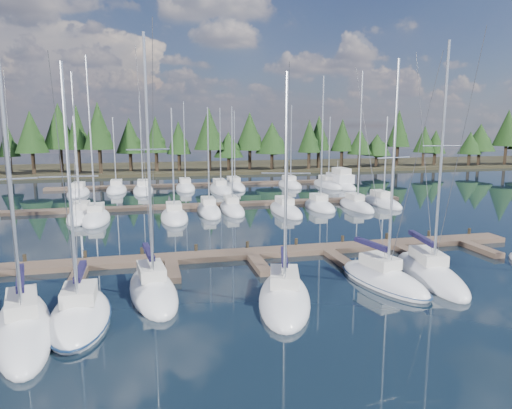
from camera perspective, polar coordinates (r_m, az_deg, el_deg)
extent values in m
plane|color=black|center=(46.38, -3.96, -2.39)|extent=(260.00, 260.00, 0.00)
cube|color=#2D2819|center=(105.43, -9.31, 4.53)|extent=(220.00, 30.00, 0.60)
cube|color=brown|center=(34.90, -0.73, -6.13)|extent=(44.00, 2.00, 0.40)
cube|color=brown|center=(31.61, -21.44, -8.55)|extent=(0.90, 4.00, 0.40)
cube|color=brown|center=(31.29, -10.40, -8.20)|extent=(0.90, 4.00, 0.40)
cube|color=brown|center=(32.10, 0.45, -7.57)|extent=(0.90, 4.00, 0.40)
cube|color=brown|center=(33.97, 10.40, -6.75)|extent=(0.90, 4.00, 0.40)
cube|color=brown|center=(36.73, 19.05, -5.87)|extent=(0.90, 4.00, 0.40)
cube|color=brown|center=(40.21, 26.33, -5.02)|extent=(0.90, 4.00, 0.40)
cylinder|color=black|center=(36.09, -26.92, -6.28)|extent=(0.26, 0.26, 0.90)
cylinder|color=black|center=(35.34, -20.58, -6.15)|extent=(0.26, 0.26, 0.90)
cylinder|color=black|center=(35.03, -14.05, -5.95)|extent=(0.26, 0.26, 0.90)
cylinder|color=black|center=(35.17, -7.49, -5.67)|extent=(0.26, 0.26, 0.90)
cylinder|color=black|center=(35.77, -1.08, -5.32)|extent=(0.26, 0.26, 0.90)
cylinder|color=black|center=(36.79, 5.04, -4.93)|extent=(0.26, 0.26, 0.90)
cylinder|color=black|center=(38.21, 10.77, -4.51)|extent=(0.26, 0.26, 0.90)
cylinder|color=black|center=(39.98, 16.02, -4.08)|extent=(0.26, 0.26, 0.90)
cylinder|color=black|center=(42.05, 20.80, -3.66)|extent=(0.26, 0.26, 0.90)
cylinder|color=black|center=(44.39, 25.09, -3.27)|extent=(0.26, 0.26, 0.90)
cube|color=brown|center=(56.06, -5.63, -0.07)|extent=(50.00, 1.80, 0.40)
cube|color=brown|center=(75.71, -7.67, 2.46)|extent=(46.00, 1.80, 0.40)
ellipsoid|color=silver|center=(25.24, -27.03, -13.77)|extent=(4.73, 10.18, 1.90)
cube|color=beige|center=(25.27, -27.24, -10.83)|extent=(2.08, 3.39, 0.70)
cylinder|color=silver|center=(23.02, -28.33, 1.37)|extent=(0.19, 0.19, 11.76)
cylinder|color=silver|center=(26.16, -27.36, -8.42)|extent=(1.11, 4.25, 0.12)
cube|color=black|center=(26.12, -27.38, -8.10)|extent=(1.29, 4.11, 0.30)
cylinder|color=silver|center=(22.95, -28.45, 2.82)|extent=(2.23, 0.59, 0.07)
cylinder|color=#3F3F44|center=(20.94, -28.45, 0.21)|extent=(1.01, 4.16, 12.07)
cylinder|color=#3F3F44|center=(25.63, -28.16, 1.79)|extent=(1.23, 5.12, 12.07)
ellipsoid|color=silver|center=(25.45, -21.15, -13.14)|extent=(3.09, 7.43, 1.90)
cube|color=beige|center=(25.36, -21.22, -10.32)|extent=(1.66, 2.39, 0.70)
cylinder|color=silver|center=(23.37, -22.26, 1.83)|extent=(0.16, 0.16, 11.68)
cylinder|color=silver|center=(25.96, -21.11, -8.10)|extent=(0.19, 3.25, 0.12)
cube|color=black|center=(25.91, -21.13, -7.78)|extent=(0.41, 3.10, 0.30)
cylinder|color=silver|center=(23.30, -22.35, 3.25)|extent=(2.64, 0.12, 0.07)
cylinder|color=#3F3F44|center=(21.84, -22.78, 0.88)|extent=(0.10, 3.20, 11.99)
cylinder|color=#3F3F44|center=(25.31, -21.66, 2.08)|extent=(0.11, 3.94, 11.99)
ellipsoid|color=#0C203E|center=(25.42, -21.16, -13.00)|extent=(3.21, 7.73, 0.18)
ellipsoid|color=silver|center=(27.89, -12.75, -10.66)|extent=(3.56, 8.49, 1.90)
cube|color=beige|center=(27.89, -12.96, -8.06)|extent=(1.73, 2.79, 0.70)
cylinder|color=silver|center=(25.84, -13.28, 5.21)|extent=(0.18, 0.18, 13.66)
cylinder|color=silver|center=(28.62, -13.27, -6.04)|extent=(0.55, 3.61, 0.12)
cube|color=black|center=(28.58, -13.28, -5.75)|extent=(0.76, 3.48, 0.30)
cylinder|color=silver|center=(25.79, -13.34, 6.72)|extent=(2.33, 0.35, 0.07)
cylinder|color=#3F3F44|center=(24.10, -12.75, 4.55)|extent=(0.45, 3.55, 13.97)
cylinder|color=#3F3F44|center=(28.01, -13.81, 5.22)|extent=(0.55, 4.37, 13.97)
ellipsoid|color=silver|center=(26.19, 3.56, -11.80)|extent=(5.01, 8.84, 1.90)
cube|color=beige|center=(26.17, 3.57, -9.02)|extent=(2.24, 3.00, 0.70)
cylinder|color=silver|center=(24.13, 3.75, 2.56)|extent=(0.20, 0.20, 11.51)
cylinder|color=silver|center=(26.90, 3.54, -6.82)|extent=(1.10, 3.58, 0.12)
cube|color=black|center=(26.86, 3.54, -6.51)|extent=(1.28, 3.48, 0.30)
cylinder|color=silver|center=(24.06, 3.77, 3.92)|extent=(2.50, 0.76, 0.07)
cylinder|color=#3F3F44|center=(22.36, 3.86, 1.60)|extent=(1.00, 3.50, 11.82)
cylinder|color=#3F3F44|center=(26.35, 3.63, 2.85)|extent=(1.23, 4.31, 11.82)
ellipsoid|color=silver|center=(30.14, 15.62, -9.22)|extent=(4.22, 7.83, 1.90)
cube|color=beige|center=(30.04, 15.25, -6.86)|extent=(1.96, 2.64, 0.70)
cylinder|color=silver|center=(28.38, 16.77, 4.36)|extent=(0.19, 0.19, 12.59)
cylinder|color=silver|center=(30.49, 14.22, -5.10)|extent=(0.82, 3.22, 0.12)
cube|color=black|center=(30.45, 14.23, -4.83)|extent=(1.01, 3.12, 0.30)
cylinder|color=silver|center=(28.34, 16.84, 5.62)|extent=(2.39, 0.59, 0.07)
cylinder|color=#3F3F44|center=(27.25, 19.02, 3.71)|extent=(0.72, 3.16, 12.90)
cylinder|color=#3F3F44|center=(29.88, 14.22, 4.44)|extent=(0.88, 3.88, 12.90)
ellipsoid|color=#0C203E|center=(30.11, 15.62, -9.09)|extent=(4.39, 8.15, 0.18)
ellipsoid|color=silver|center=(32.18, 20.91, -8.29)|extent=(4.26, 9.58, 1.90)
cube|color=beige|center=(32.24, 20.71, -6.01)|extent=(1.97, 3.17, 0.70)
cylinder|color=silver|center=(30.34, 22.16, 5.51)|extent=(0.19, 0.19, 13.78)
cylinder|color=silver|center=(33.04, 20.01, -4.25)|extent=(0.83, 4.03, 0.12)
cube|color=black|center=(33.00, 20.03, -4.00)|extent=(1.03, 3.89, 0.30)
cylinder|color=silver|center=(30.30, 22.24, 6.81)|extent=(2.38, 0.49, 0.07)
cylinder|color=#3F3F44|center=(28.56, 23.83, 4.87)|extent=(0.73, 3.95, 14.09)
cylinder|color=#3F3F44|center=(32.58, 20.31, 5.61)|extent=(0.90, 4.86, 14.09)
ellipsoid|color=silver|center=(52.23, -20.99, -1.48)|extent=(2.77, 8.54, 1.90)
cube|color=beige|center=(52.43, -21.01, -0.10)|extent=(1.52, 2.73, 0.70)
cylinder|color=silver|center=(50.93, -21.61, 7.22)|extent=(0.16, 0.16, 14.16)
ellipsoid|color=silver|center=(50.43, -19.35, -1.76)|extent=(2.76, 8.17, 1.90)
cube|color=beige|center=(50.62, -19.38, -0.34)|extent=(1.52, 2.61, 0.70)
cylinder|color=silver|center=(49.10, -19.98, 8.10)|extent=(0.16, 0.16, 15.62)
ellipsoid|color=silver|center=(49.17, -10.17, -1.64)|extent=(2.82, 8.09, 1.90)
cube|color=beige|center=(49.34, -10.24, -0.18)|extent=(1.55, 2.59, 0.70)
cylinder|color=silver|center=(47.94, -10.37, 5.47)|extent=(0.16, 0.16, 10.58)
ellipsoid|color=silver|center=(52.15, -5.92, -0.88)|extent=(2.52, 8.81, 1.90)
cube|color=beige|center=(52.37, -6.01, 0.50)|extent=(1.38, 2.82, 0.70)
cylinder|color=silver|center=(50.93, -5.98, 5.95)|extent=(0.16, 0.16, 10.79)
ellipsoid|color=silver|center=(52.91, -3.03, -0.69)|extent=(2.46, 8.70, 1.90)
cube|color=beige|center=(53.13, -3.13, 0.67)|extent=(1.35, 2.78, 0.70)
cylinder|color=silver|center=(51.70, -3.01, 6.10)|extent=(0.16, 0.16, 10.90)
ellipsoid|color=silver|center=(52.19, 3.72, -0.84)|extent=(2.69, 9.19, 1.90)
cube|color=beige|center=(52.42, 3.59, 0.54)|extent=(1.48, 2.94, 0.70)
cylinder|color=silver|center=(50.90, 3.96, 7.21)|extent=(0.16, 0.16, 12.97)
ellipsoid|color=silver|center=(55.14, 7.94, -0.34)|extent=(2.81, 7.12, 1.90)
cube|color=beige|center=(55.27, 7.84, 0.95)|extent=(1.55, 2.28, 0.70)
cylinder|color=silver|center=(53.98, 8.28, 8.02)|extent=(0.16, 0.16, 14.38)
ellipsoid|color=silver|center=(56.17, 12.39, -0.29)|extent=(2.43, 8.12, 1.90)
cube|color=beige|center=(56.33, 12.26, 0.98)|extent=(1.34, 2.60, 0.70)
cylinder|color=silver|center=(54.98, 12.90, 8.21)|extent=(0.16, 0.16, 14.95)
ellipsoid|color=silver|center=(59.49, 15.43, 0.14)|extent=(2.60, 8.82, 1.90)
cube|color=beige|center=(59.69, 15.28, 1.35)|extent=(1.43, 2.82, 0.70)
cylinder|color=silver|center=(58.44, 15.90, 5.67)|extent=(0.16, 0.16, 9.88)
ellipsoid|color=silver|center=(70.51, -21.30, 1.29)|extent=(2.89, 8.30, 1.90)
cube|color=beige|center=(70.77, -21.31, 2.30)|extent=(1.59, 2.65, 0.70)
cylinder|color=silver|center=(69.54, -21.65, 6.05)|extent=(0.16, 0.16, 10.08)
ellipsoid|color=silver|center=(72.03, -17.03, 1.70)|extent=(2.92, 8.15, 1.90)
cube|color=beige|center=(72.28, -17.06, 2.69)|extent=(1.61, 2.61, 0.70)
cylinder|color=silver|center=(71.07, -17.28, 6.33)|extent=(0.16, 0.16, 9.99)
ellipsoid|color=silver|center=(70.57, -13.91, 1.68)|extent=(2.89, 10.84, 1.90)
cube|color=beige|center=(70.95, -13.95, 2.70)|extent=(1.59, 3.47, 0.70)
cylinder|color=silver|center=(69.39, -14.18, 7.89)|extent=(0.16, 0.16, 13.61)
ellipsoid|color=silver|center=(71.82, -8.81, 2.00)|extent=(2.88, 8.39, 1.90)
cube|color=beige|center=(72.08, -8.86, 2.98)|extent=(1.58, 2.68, 0.70)
cylinder|color=silver|center=(70.80, -8.93, 7.60)|extent=(0.16, 0.16, 12.37)
ellipsoid|color=silver|center=(69.64, -4.49, 1.84)|extent=(2.90, 11.18, 1.90)
cube|color=beige|center=(70.04, -4.57, 2.87)|extent=(1.59, 3.58, 0.70)
cylinder|color=silver|center=(68.49, -4.49, 7.20)|extent=(0.16, 0.16, 11.38)
ellipsoid|color=silver|center=(72.93, -2.74, 2.22)|extent=(2.99, 10.32, 1.90)
cube|color=beige|center=(73.28, -2.82, 3.20)|extent=(1.64, 3.30, 0.70)
cylinder|color=silver|center=(71.85, -2.71, 7.23)|extent=(0.16, 0.16, 11.09)
ellipsoid|color=silver|center=(74.98, 4.24, 2.41)|extent=(2.99, 8.56, 1.90)
cube|color=beige|center=(75.24, 4.15, 3.36)|extent=(1.64, 2.74, 0.70)
cylinder|color=silver|center=(74.00, 4.41, 7.64)|extent=(0.16, 0.16, 12.01)
ellipsoid|color=silver|center=(75.48, 8.89, 2.37)|extent=(2.75, 10.12, 1.90)
cube|color=beige|center=(75.80, 8.77, 3.32)|extent=(1.51, 3.24, 0.70)
cylinder|color=silver|center=(74.48, 9.16, 6.86)|extent=(0.16, 0.16, 10.20)
ellipsoid|color=silver|center=(75.36, 10.41, 2.28)|extent=(3.42, 10.19, 2.04)
cube|color=silver|center=(75.19, 10.44, 3.31)|extent=(2.56, 5.61, 1.36)
cube|color=beige|center=(74.62, 10.62, 4.13)|extent=(1.88, 3.57, 1.02)
cylinder|color=silver|center=(75.94, 10.17, 4.76)|extent=(0.08, 0.08, 1.81)
cylinder|color=black|center=(101.93, -28.37, 4.39)|extent=(0.70, 0.70, 3.23)
cone|color=black|center=(101.68, -28.59, 7.05)|extent=(4.08, 4.08, 6.28)
ellipsoid|color=black|center=(101.60, -28.25, 6.27)|extent=(2.45, 2.45, 2.45)
cylinder|color=black|center=(97.61, -26.06, 4.64)|extent=(0.70, 0.70, 4.10)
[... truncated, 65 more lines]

